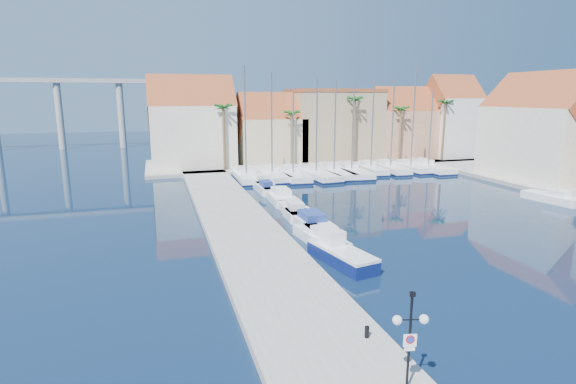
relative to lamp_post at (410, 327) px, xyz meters
name	(u,v)px	position (x,y,z in m)	size (l,w,h in m)	color
ground	(433,282)	(7.27, 9.05, -3.00)	(260.00, 260.00, 0.00)	#081D31
quay_west	(242,228)	(-1.73, 22.55, -2.75)	(6.00, 77.00, 0.50)	gray
shore_north	(316,161)	(17.27, 57.05, -2.75)	(54.00, 16.00, 0.50)	gray
lamp_post	(410,327)	(0.00, 0.00, 0.00)	(1.27, 0.55, 3.80)	black
bollard	(367,332)	(0.25, 3.69, -2.24)	(0.21, 0.21, 0.52)	black
fishing_boat	(340,253)	(3.20, 13.58, -2.33)	(3.03, 5.98, 2.00)	#0D1950
motorboat_west_0	(321,238)	(3.35, 17.51, -2.49)	(2.57, 6.27, 1.40)	white
motorboat_west_1	(309,220)	(4.05, 22.32, -2.49)	(2.48, 7.43, 1.40)	white
motorboat_west_2	(294,210)	(3.87, 26.07, -2.49)	(2.40, 6.14, 1.40)	white
motorboat_west_3	(280,195)	(4.26, 32.47, -2.49)	(2.65, 7.48, 1.40)	white
motorboat_west_4	(265,188)	(3.75, 37.01, -2.49)	(1.71, 5.29, 1.40)	white
motorboat_west_5	(260,181)	(4.21, 41.51, -2.49)	(2.17, 6.75, 1.40)	white
motorboat_west_6	(252,174)	(4.16, 46.27, -2.49)	(2.73, 7.13, 1.40)	white
motorboat_east_1	(552,197)	(31.28, 23.42, -2.49)	(2.91, 6.06, 1.40)	white
sailboat_0	(246,175)	(3.07, 45.07, -2.39)	(2.97, 10.31, 14.66)	white
sailboat_1	(271,174)	(6.55, 45.27, -2.40)	(3.34, 10.63, 13.87)	white
sailboat_2	(292,174)	(9.30, 44.47, -2.43)	(3.44, 10.92, 11.60)	white
sailboat_3	(314,173)	(12.47, 44.53, -2.43)	(4.11, 12.00, 13.29)	white
sailboat_4	(332,171)	(15.34, 45.01, -2.42)	(3.16, 11.37, 12.98)	white
sailboat_5	(350,171)	(18.00, 44.93, -2.43)	(4.01, 11.85, 12.53)	white
sailboat_6	(369,168)	(21.47, 45.83, -2.38)	(2.93, 9.03, 13.15)	white
sailboat_7	(389,168)	(24.50, 45.66, -2.39)	(3.02, 9.77, 13.37)	white
sailboat_8	(409,167)	(27.54, 45.21, -2.33)	(2.90, 8.48, 14.97)	white
sailboat_9	(426,167)	(30.41, 45.17, -2.44)	(3.10, 11.28, 11.67)	white
building_0	(192,126)	(-2.73, 56.05, 3.53)	(12.30, 9.00, 13.50)	beige
building_1	(270,132)	(9.27, 56.05, 2.30)	(10.30, 8.00, 11.00)	beige
building_2	(333,125)	(20.27, 57.05, 3.26)	(14.20, 10.20, 11.50)	tan
building_3	(401,126)	(32.27, 56.05, 2.86)	(10.30, 8.00, 12.00)	tan
building_4	(450,119)	(41.27, 55.05, 3.97)	(8.30, 8.00, 14.00)	silver
building_6	(545,131)	(39.27, 33.05, 3.53)	(9.00, 14.30, 13.50)	beige
palm_0	(223,109)	(1.27, 51.05, 6.08)	(2.60, 2.60, 10.15)	brown
palm_1	(292,115)	(11.27, 51.05, 5.14)	(2.60, 2.60, 9.15)	brown
palm_2	(355,102)	(21.27, 51.05, 7.02)	(2.60, 2.60, 11.15)	brown
palm_3	(401,111)	(29.27, 51.05, 5.61)	(2.60, 2.60, 9.65)	brown
palm_4	(445,104)	(37.27, 51.05, 6.55)	(2.60, 2.60, 10.65)	brown
viaduct	(30,99)	(-31.81, 91.05, 7.25)	(48.00, 2.20, 14.45)	#9E9E99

